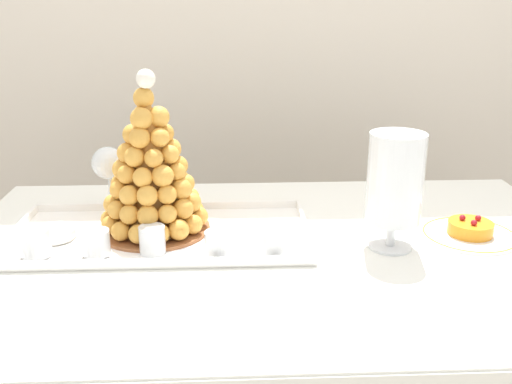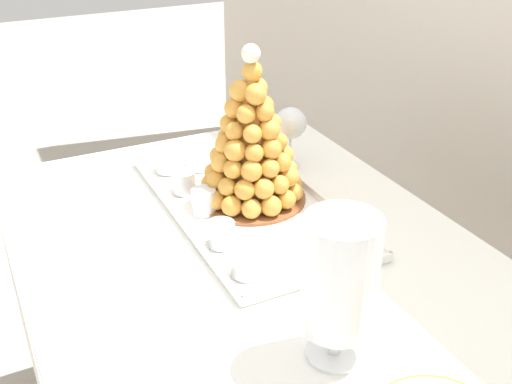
{
  "view_description": "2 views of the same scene",
  "coord_description": "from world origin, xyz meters",
  "px_view_note": "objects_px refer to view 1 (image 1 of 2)",
  "views": [
    {
      "loc": [
        -0.1,
        -1.18,
        1.26
      ],
      "look_at": [
        -0.05,
        -0.06,
        0.88
      ],
      "focal_mm": 40.73,
      "sensor_mm": 36.0,
      "label": 1
    },
    {
      "loc": [
        0.9,
        -0.48,
        1.45
      ],
      "look_at": [
        -0.07,
        -0.0,
        0.87
      ],
      "focal_mm": 43.7,
      "sensor_mm": 36.0,
      "label": 2
    }
  ],
  "objects_px": {
    "dessert_cup_left": "(36,243)",
    "fruit_tart_plate": "(470,232)",
    "creme_brulee_ramekin": "(54,233)",
    "wine_glass": "(108,164)",
    "croquembouche": "(152,171)",
    "dessert_cup_right": "(274,243)",
    "dessert_cup_mid_right": "(219,244)",
    "serving_tray": "(162,235)",
    "dessert_cup_mid_left": "(96,244)",
    "macaron_goblet": "(395,180)",
    "dessert_cup_centre": "(152,241)"
  },
  "relations": [
    {
      "from": "dessert_cup_right",
      "to": "fruit_tart_plate",
      "type": "bearing_deg",
      "value": 10.99
    },
    {
      "from": "serving_tray",
      "to": "creme_brulee_ramekin",
      "type": "bearing_deg",
      "value": -177.64
    },
    {
      "from": "dessert_cup_centre",
      "to": "fruit_tart_plate",
      "type": "relative_size",
      "value": 0.27
    },
    {
      "from": "serving_tray",
      "to": "dessert_cup_centre",
      "type": "relative_size",
      "value": 11.34
    },
    {
      "from": "dessert_cup_left",
      "to": "dessert_cup_mid_right",
      "type": "relative_size",
      "value": 1.08
    },
    {
      "from": "dessert_cup_left",
      "to": "dessert_cup_mid_left",
      "type": "bearing_deg",
      "value": -0.93
    },
    {
      "from": "dessert_cup_mid_left",
      "to": "creme_brulee_ramekin",
      "type": "bearing_deg",
      "value": 140.56
    },
    {
      "from": "dessert_cup_mid_right",
      "to": "creme_brulee_ramekin",
      "type": "distance_m",
      "value": 0.39
    },
    {
      "from": "serving_tray",
      "to": "creme_brulee_ramekin",
      "type": "relative_size",
      "value": 7.01
    },
    {
      "from": "croquembouche",
      "to": "creme_brulee_ramekin",
      "type": "relative_size",
      "value": 3.86
    },
    {
      "from": "croquembouche",
      "to": "dessert_cup_right",
      "type": "height_order",
      "value": "croquembouche"
    },
    {
      "from": "dessert_cup_mid_left",
      "to": "dessert_cup_right",
      "type": "bearing_deg",
      "value": -1.92
    },
    {
      "from": "creme_brulee_ramekin",
      "to": "fruit_tart_plate",
      "type": "height_order",
      "value": "fruit_tart_plate"
    },
    {
      "from": "dessert_cup_left",
      "to": "dessert_cup_right",
      "type": "relative_size",
      "value": 1.06
    },
    {
      "from": "dessert_cup_mid_right",
      "to": "creme_brulee_ramekin",
      "type": "bearing_deg",
      "value": 163.63
    },
    {
      "from": "dessert_cup_mid_left",
      "to": "creme_brulee_ramekin",
      "type": "height_order",
      "value": "dessert_cup_mid_left"
    },
    {
      "from": "macaron_goblet",
      "to": "dessert_cup_mid_right",
      "type": "bearing_deg",
      "value": -174.14
    },
    {
      "from": "dessert_cup_mid_right",
      "to": "croquembouche",
      "type": "bearing_deg",
      "value": 136.52
    },
    {
      "from": "wine_glass",
      "to": "fruit_tart_plate",
      "type": "bearing_deg",
      "value": -14.89
    },
    {
      "from": "serving_tray",
      "to": "wine_glass",
      "type": "relative_size",
      "value": 4.12
    },
    {
      "from": "serving_tray",
      "to": "dessert_cup_left",
      "type": "height_order",
      "value": "dessert_cup_left"
    },
    {
      "from": "serving_tray",
      "to": "dessert_cup_mid_left",
      "type": "bearing_deg",
      "value": -139.55
    },
    {
      "from": "dessert_cup_centre",
      "to": "macaron_goblet",
      "type": "distance_m",
      "value": 0.53
    },
    {
      "from": "croquembouche",
      "to": "serving_tray",
      "type": "bearing_deg",
      "value": -52.91
    },
    {
      "from": "dessert_cup_mid_left",
      "to": "macaron_goblet",
      "type": "height_order",
      "value": "macaron_goblet"
    },
    {
      "from": "macaron_goblet",
      "to": "fruit_tart_plate",
      "type": "height_order",
      "value": "macaron_goblet"
    },
    {
      "from": "macaron_goblet",
      "to": "wine_glass",
      "type": "xyz_separation_m",
      "value": [
        -0.67,
        0.28,
        -0.04
      ]
    },
    {
      "from": "creme_brulee_ramekin",
      "to": "wine_glass",
      "type": "height_order",
      "value": "wine_glass"
    },
    {
      "from": "dessert_cup_mid_left",
      "to": "croquembouche",
      "type": "bearing_deg",
      "value": 50.53
    },
    {
      "from": "dessert_cup_right",
      "to": "wine_glass",
      "type": "distance_m",
      "value": 0.52
    },
    {
      "from": "dessert_cup_centre",
      "to": "dessert_cup_mid_right",
      "type": "distance_m",
      "value": 0.14
    },
    {
      "from": "serving_tray",
      "to": "dessert_cup_mid_right",
      "type": "xyz_separation_m",
      "value": [
        0.13,
        -0.12,
        0.03
      ]
    },
    {
      "from": "fruit_tart_plate",
      "to": "serving_tray",
      "type": "bearing_deg",
      "value": 177.66
    },
    {
      "from": "fruit_tart_plate",
      "to": "dessert_cup_right",
      "type": "bearing_deg",
      "value": -169.01
    },
    {
      "from": "dessert_cup_mid_left",
      "to": "dessert_cup_centre",
      "type": "height_order",
      "value": "dessert_cup_centre"
    },
    {
      "from": "dessert_cup_centre",
      "to": "creme_brulee_ramekin",
      "type": "xyz_separation_m",
      "value": [
        -0.23,
        0.09,
        -0.02
      ]
    },
    {
      "from": "dessert_cup_centre",
      "to": "fruit_tart_plate",
      "type": "bearing_deg",
      "value": 5.77
    },
    {
      "from": "dessert_cup_mid_left",
      "to": "fruit_tart_plate",
      "type": "relative_size",
      "value": 0.26
    },
    {
      "from": "dessert_cup_left",
      "to": "wine_glass",
      "type": "height_order",
      "value": "wine_glass"
    },
    {
      "from": "serving_tray",
      "to": "croquembouche",
      "type": "height_order",
      "value": "croquembouche"
    },
    {
      "from": "creme_brulee_ramekin",
      "to": "dessert_cup_mid_left",
      "type": "bearing_deg",
      "value": -39.44
    },
    {
      "from": "fruit_tart_plate",
      "to": "dessert_cup_mid_right",
      "type": "bearing_deg",
      "value": -171.08
    },
    {
      "from": "serving_tray",
      "to": "macaron_goblet",
      "type": "height_order",
      "value": "macaron_goblet"
    },
    {
      "from": "dessert_cup_mid_right",
      "to": "serving_tray",
      "type": "bearing_deg",
      "value": 138.06
    },
    {
      "from": "creme_brulee_ramekin",
      "to": "wine_glass",
      "type": "xyz_separation_m",
      "value": [
        0.09,
        0.21,
        0.1
      ]
    },
    {
      "from": "croquembouche",
      "to": "dessert_cup_left",
      "type": "bearing_deg",
      "value": -151.39
    },
    {
      "from": "dessert_cup_left",
      "to": "fruit_tart_plate",
      "type": "distance_m",
      "value": 0.97
    },
    {
      "from": "serving_tray",
      "to": "wine_glass",
      "type": "distance_m",
      "value": 0.28
    },
    {
      "from": "dessert_cup_mid_left",
      "to": "wine_glass",
      "type": "height_order",
      "value": "wine_glass"
    },
    {
      "from": "dessert_cup_mid_right",
      "to": "wine_glass",
      "type": "height_order",
      "value": "wine_glass"
    }
  ]
}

